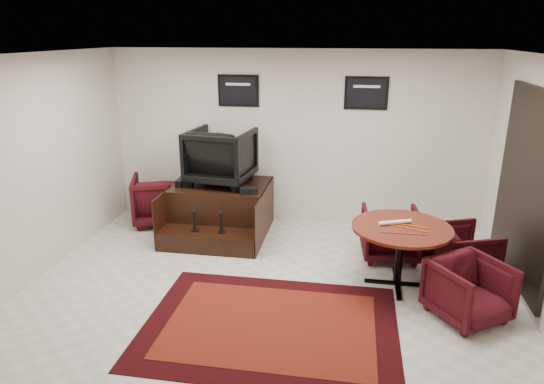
{
  "coord_description": "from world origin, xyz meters",
  "views": [
    {
      "loc": [
        0.93,
        -5.13,
        3.03
      ],
      "look_at": [
        -0.09,
        0.9,
        1.01
      ],
      "focal_mm": 32.0,
      "sensor_mm": 36.0,
      "label": 1
    }
  ],
  "objects_px": {
    "shine_podium": "(220,211)",
    "table_chair_corner": "(469,288)",
    "table_chair_back": "(390,231)",
    "armchair_side": "(160,197)",
    "table_chair_window": "(463,249)",
    "shine_chair": "(221,153)",
    "meeting_table": "(401,233)"
  },
  "relations": [
    {
      "from": "shine_podium",
      "to": "shine_chair",
      "type": "xyz_separation_m",
      "value": [
        0.0,
        0.15,
        0.89
      ]
    },
    {
      "from": "shine_podium",
      "to": "table_chair_corner",
      "type": "xyz_separation_m",
      "value": [
        3.35,
        -1.92,
        0.02
      ]
    },
    {
      "from": "shine_podium",
      "to": "table_chair_corner",
      "type": "relative_size",
      "value": 2.06
    },
    {
      "from": "shine_podium",
      "to": "table_chair_back",
      "type": "bearing_deg",
      "value": -10.47
    },
    {
      "from": "shine_chair",
      "to": "armchair_side",
      "type": "bearing_deg",
      "value": 1.87
    },
    {
      "from": "shine_podium",
      "to": "shine_chair",
      "type": "height_order",
      "value": "shine_chair"
    },
    {
      "from": "shine_podium",
      "to": "table_chair_corner",
      "type": "distance_m",
      "value": 3.86
    },
    {
      "from": "armchair_side",
      "to": "table_chair_window",
      "type": "relative_size",
      "value": 1.2
    },
    {
      "from": "table_chair_back",
      "to": "table_chair_corner",
      "type": "xyz_separation_m",
      "value": [
        0.76,
        -1.45,
        -0.02
      ]
    },
    {
      "from": "shine_podium",
      "to": "table_chair_back",
      "type": "xyz_separation_m",
      "value": [
        2.59,
        -0.48,
        0.03
      ]
    },
    {
      "from": "shine_chair",
      "to": "table_chair_back",
      "type": "height_order",
      "value": "shine_chair"
    },
    {
      "from": "table_chair_back",
      "to": "shine_chair",
      "type": "bearing_deg",
      "value": -18.31
    },
    {
      "from": "table_chair_window",
      "to": "table_chair_corner",
      "type": "bearing_deg",
      "value": 152.17
    },
    {
      "from": "table_chair_corner",
      "to": "table_chair_window",
      "type": "bearing_deg",
      "value": 48.28
    },
    {
      "from": "meeting_table",
      "to": "table_chair_window",
      "type": "height_order",
      "value": "meeting_table"
    },
    {
      "from": "shine_chair",
      "to": "table_chair_window",
      "type": "distance_m",
      "value": 3.74
    },
    {
      "from": "armchair_side",
      "to": "table_chair_window",
      "type": "bearing_deg",
      "value": 146.91
    },
    {
      "from": "shine_chair",
      "to": "table_chair_corner",
      "type": "xyz_separation_m",
      "value": [
        3.35,
        -2.08,
        -0.87
      ]
    },
    {
      "from": "meeting_table",
      "to": "table_chair_corner",
      "type": "relative_size",
      "value": 1.62
    },
    {
      "from": "shine_chair",
      "to": "meeting_table",
      "type": "xyz_separation_m",
      "value": [
        2.65,
        -1.43,
        -0.55
      ]
    },
    {
      "from": "shine_podium",
      "to": "table_chair_window",
      "type": "distance_m",
      "value": 3.6
    },
    {
      "from": "shine_chair",
      "to": "meeting_table",
      "type": "height_order",
      "value": "shine_chair"
    },
    {
      "from": "shine_chair",
      "to": "table_chair_window",
      "type": "xyz_separation_m",
      "value": [
        3.49,
        -1.04,
        -0.88
      ]
    },
    {
      "from": "table_chair_back",
      "to": "table_chair_window",
      "type": "xyz_separation_m",
      "value": [
        0.9,
        -0.41,
        -0.02
      ]
    },
    {
      "from": "shine_podium",
      "to": "table_chair_window",
      "type": "xyz_separation_m",
      "value": [
        3.49,
        -0.89,
        0.01
      ]
    },
    {
      "from": "table_chair_back",
      "to": "armchair_side",
      "type": "bearing_deg",
      "value": -15.87
    },
    {
      "from": "shine_podium",
      "to": "table_chair_corner",
      "type": "bearing_deg",
      "value": -29.91
    },
    {
      "from": "armchair_side",
      "to": "table_chair_window",
      "type": "height_order",
      "value": "armchair_side"
    },
    {
      "from": "table_chair_back",
      "to": "table_chair_corner",
      "type": "distance_m",
      "value": 1.63
    },
    {
      "from": "shine_podium",
      "to": "meeting_table",
      "type": "distance_m",
      "value": 2.96
    },
    {
      "from": "shine_podium",
      "to": "shine_chair",
      "type": "relative_size",
      "value": 1.61
    },
    {
      "from": "armchair_side",
      "to": "table_chair_corner",
      "type": "xyz_separation_m",
      "value": [
        4.44,
        -2.18,
        -0.07
      ]
    }
  ]
}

